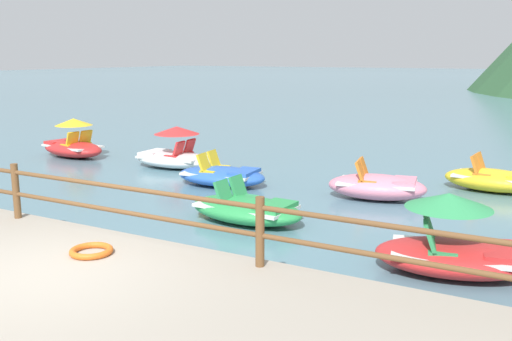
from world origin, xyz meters
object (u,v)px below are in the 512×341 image
object	(u,v)px
pedal_boat_5	(73,144)
pedal_boat_7	(377,186)
pedal_boat_6	(247,209)
pedal_boat_0	(493,179)
pedal_boat_4	(453,247)
pedal_boat_3	(222,175)
pedal_boat_2	(174,154)
life_ring	(91,251)

from	to	relation	value
pedal_boat_5	pedal_boat_7	size ratio (longest dim) A/B	1.11
pedal_boat_6	pedal_boat_7	distance (m)	3.38
pedal_boat_0	pedal_boat_4	size ratio (longest dim) A/B	0.90
pedal_boat_0	pedal_boat_3	world-z (taller)	pedal_boat_0
pedal_boat_2	life_ring	bearing A→B (deg)	-60.81
pedal_boat_3	pedal_boat_6	world-z (taller)	pedal_boat_6
life_ring	pedal_boat_0	distance (m)	9.65
pedal_boat_0	pedal_boat_2	world-z (taller)	pedal_boat_2
pedal_boat_3	pedal_boat_7	xyz separation A→B (m)	(3.78, 0.49, 0.05)
pedal_boat_5	pedal_boat_6	xyz separation A→B (m)	(8.42, -3.60, -0.14)
pedal_boat_0	pedal_boat_3	size ratio (longest dim) A/B	0.95
life_ring	pedal_boat_6	bearing A→B (deg)	83.01
life_ring	pedal_boat_2	world-z (taller)	pedal_boat_2
life_ring	pedal_boat_3	bearing A→B (deg)	105.46
pedal_boat_2	pedal_boat_6	bearing A→B (deg)	-39.44
pedal_boat_0	pedal_boat_3	distance (m)	6.46
pedal_boat_4	pedal_boat_7	xyz separation A→B (m)	(-2.32, 3.80, -0.11)
pedal_boat_4	pedal_boat_7	distance (m)	4.45
pedal_boat_0	pedal_boat_2	bearing A→B (deg)	-171.29
pedal_boat_3	life_ring	bearing A→B (deg)	-74.54
pedal_boat_3	pedal_boat_4	distance (m)	6.94
pedal_boat_0	pedal_boat_7	distance (m)	2.99
pedal_boat_3	pedal_boat_5	distance (m)	6.40
pedal_boat_2	pedal_boat_5	xyz separation A→B (m)	(-3.85, -0.16, 0.01)
pedal_boat_5	pedal_boat_2	bearing A→B (deg)	2.40
pedal_boat_0	pedal_boat_4	xyz separation A→B (m)	(0.18, -5.89, 0.13)
pedal_boat_2	pedal_boat_4	xyz separation A→B (m)	(8.55, -4.61, 0.02)
pedal_boat_2	pedal_boat_5	world-z (taller)	pedal_boat_5
pedal_boat_2	pedal_boat_4	size ratio (longest dim) A/B	1.00
pedal_boat_5	pedal_boat_6	size ratio (longest dim) A/B	1.08
pedal_boat_4	pedal_boat_5	xyz separation A→B (m)	(-12.39, 4.44, -0.01)
pedal_boat_2	pedal_boat_3	size ratio (longest dim) A/B	1.04
life_ring	pedal_boat_7	distance (m)	6.91
pedal_boat_4	pedal_boat_6	xyz separation A→B (m)	(-3.97, 0.84, -0.15)
pedal_boat_0	pedal_boat_2	xyz separation A→B (m)	(-8.36, -1.28, 0.11)
pedal_boat_2	pedal_boat_7	bearing A→B (deg)	-7.41
pedal_boat_3	pedal_boat_2	bearing A→B (deg)	151.95
pedal_boat_0	pedal_boat_7	size ratio (longest dim) A/B	0.97
pedal_boat_6	pedal_boat_2	bearing A→B (deg)	140.56
pedal_boat_3	pedal_boat_5	world-z (taller)	pedal_boat_5
pedal_boat_3	pedal_boat_7	world-z (taller)	pedal_boat_7
pedal_boat_3	pedal_boat_5	size ratio (longest dim) A/B	0.92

